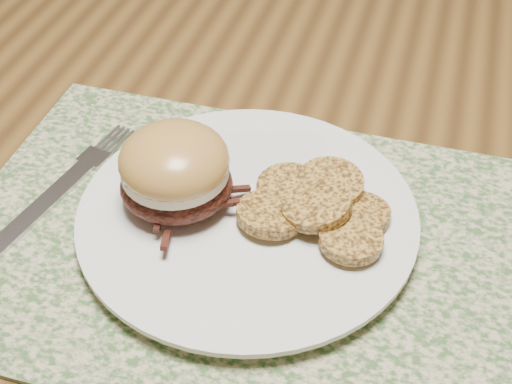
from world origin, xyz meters
TOP-DOWN VIEW (x-y plane):
  - dining_table at (0.00, 0.00)m, footprint 1.50×0.90m
  - placemat at (0.21, -0.22)m, footprint 0.45×0.33m
  - dinner_plate at (0.21, -0.20)m, footprint 0.26×0.26m
  - pork_sandwich at (0.16, -0.21)m, footprint 0.11×0.11m
  - roasted_potatoes at (0.27, -0.19)m, footprint 0.14×0.13m
  - fork at (0.05, -0.21)m, footprint 0.06×0.21m

SIDE VIEW (x-z plane):
  - dining_table at x=0.00m, z-range 0.30..1.05m
  - placemat at x=0.21m, z-range 0.75..0.75m
  - fork at x=0.05m, z-range 0.75..0.76m
  - dinner_plate at x=0.21m, z-range 0.75..0.77m
  - roasted_potatoes at x=0.27m, z-range 0.76..0.80m
  - pork_sandwich at x=0.16m, z-range 0.77..0.84m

